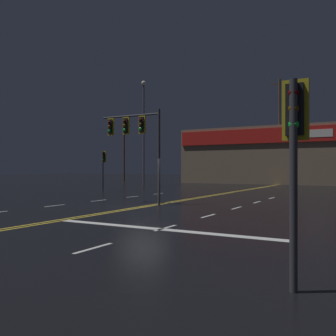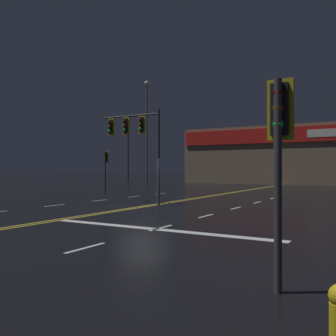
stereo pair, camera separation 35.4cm
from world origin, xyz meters
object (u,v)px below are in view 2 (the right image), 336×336
traffic_signal_corner_northwest (106,162)px  streetlight_far_left (147,121)px  traffic_signal_corner_southeast (279,135)px  traffic_signal_median (133,132)px

traffic_signal_corner_northwest → streetlight_far_left: bearing=104.7°
traffic_signal_corner_southeast → traffic_signal_corner_northwest: traffic_signal_corner_northwest is taller
traffic_signal_corner_southeast → streetlight_far_left: 37.93m
traffic_signal_median → streetlight_far_left: size_ratio=0.43×
traffic_signal_median → traffic_signal_corner_northwest: (-8.85, 8.31, -1.48)m
traffic_signal_median → traffic_signal_corner_southeast: 15.54m
traffic_signal_median → traffic_signal_corner_southeast: traffic_signal_median is taller
traffic_signal_median → streetlight_far_left: streetlight_far_left is taller
traffic_signal_corner_southeast → traffic_signal_corner_northwest: bearing=135.3°
traffic_signal_corner_northwest → traffic_signal_median: bearing=-43.2°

